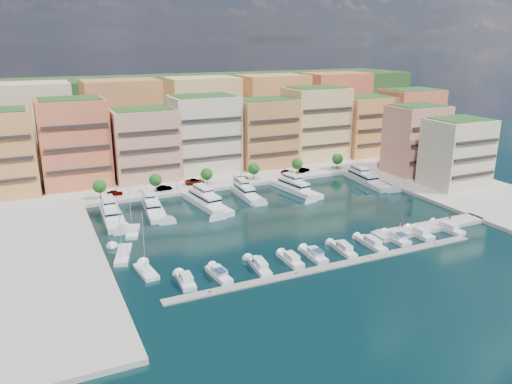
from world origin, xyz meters
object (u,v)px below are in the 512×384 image
at_px(sailboat_0, 146,272).
at_px(person_1, 450,216).
at_px(tree_4, 297,164).
at_px(lamppost_3, 285,170).
at_px(tree_0, 99,186).
at_px(car_5, 304,170).
at_px(person_0, 402,223).
at_px(cruiser_4, 315,255).
at_px(car_3, 241,178).
at_px(yacht_6, 366,179).
at_px(cruiser_7, 397,238).
at_px(tender_1, 401,224).
at_px(car_2, 195,181).
at_px(cruiser_1, 219,275).
at_px(tree_2, 207,174).
at_px(lamppost_4, 331,164).
at_px(cruiser_3, 291,260).
at_px(yacht_3, 246,192).
at_px(yacht_0, 112,214).
at_px(car_1, 164,188).
at_px(lamppost_1, 177,183).
at_px(cruiser_5, 343,249).
at_px(yacht_4, 295,188).
at_px(sailboat_1, 123,255).
at_px(tree_3, 254,169).
at_px(car_4, 287,171).
at_px(tree_1, 155,180).
at_px(tender_0, 379,231).
at_px(tree_5, 337,159).
at_px(yacht_1, 153,207).
at_px(cruiser_6, 371,244).
at_px(cruiser_9, 447,228).
at_px(cruiser_2, 259,266).
at_px(lamppost_0, 116,190).
at_px(lamppost_2, 233,176).
at_px(cruiser_0, 186,281).
at_px(cruiser_8, 420,234).
at_px(yacht_2, 205,201).

xyz_separation_m(sailboat_0, person_1, (76.13, -3.86, 1.64)).
xyz_separation_m(tree_4, lamppost_3, (-6.00, -2.30, -0.92)).
height_order(tree_0, car_5, tree_0).
height_order(tree_4, person_0, tree_4).
relative_size(cruiser_4, car_3, 1.66).
bearing_deg(lamppost_3, yacht_6, -28.15).
xyz_separation_m(cruiser_7, tender_1, (7.61, 7.33, -0.12)).
bearing_deg(car_2, cruiser_1, 174.19).
distance_m(tree_2, sailboat_0, 59.26).
bearing_deg(lamppost_4, tree_2, 177.01).
bearing_deg(cruiser_3, yacht_3, 77.79).
relative_size(lamppost_3, yacht_0, 0.19).
relative_size(tender_1, car_1, 0.38).
bearing_deg(yacht_3, person_1, -48.30).
distance_m(lamppost_1, lamppost_3, 36.00).
height_order(cruiser_5, car_1, car_1).
xyz_separation_m(yacht_4, sailboat_1, (-56.52, -26.31, -0.79)).
bearing_deg(person_0, tree_3, -36.47).
bearing_deg(cruiser_7, sailboat_0, 172.32).
bearing_deg(yacht_4, cruiser_7, -86.99).
bearing_deg(cruiser_7, yacht_0, 142.70).
bearing_deg(cruiser_1, person_1, 3.36).
height_order(tree_3, car_4, tree_3).
relative_size(tree_1, car_3, 1.18).
distance_m(lamppost_3, yacht_6, 26.45).
bearing_deg(tender_0, yacht_3, 8.58).
bearing_deg(tender_1, car_3, 2.11).
bearing_deg(lamppost_4, tree_5, 29.90).
height_order(lamppost_3, yacht_1, yacht_1).
xyz_separation_m(tree_2, cruiser_6, (18.45, -58.10, -4.20)).
distance_m(cruiser_9, sailboat_0, 72.24).
bearing_deg(cruiser_9, yacht_0, 149.10).
relative_size(lamppost_4, sailboat_1, 0.32).
height_order(cruiser_2, sailboat_1, sailboat_1).
distance_m(lamppost_0, car_2, 25.91).
height_order(lamppost_2, cruiser_3, lamppost_2).
xyz_separation_m(tree_2, lamppost_3, (26.00, -2.30, -0.92)).
xyz_separation_m(lamppost_1, cruiser_1, (-8.15, -55.81, -3.26)).
height_order(lamppost_3, yacht_4, yacht_4).
distance_m(tree_0, cruiser_0, 58.67).
relative_size(yacht_3, cruiser_8, 2.30).
distance_m(lamppost_2, cruiser_6, 56.86).
bearing_deg(cruiser_3, tree_3, 72.66).
xyz_separation_m(yacht_2, cruiser_6, (24.20, -43.19, -0.66)).
bearing_deg(cruiser_0, lamppost_2, 59.52).
xyz_separation_m(yacht_6, tender_1, (-15.99, -36.05, -0.76)).
bearing_deg(yacht_2, car_1, 115.47).
bearing_deg(lamppost_4, tree_0, 178.27).
xyz_separation_m(cruiser_0, car_4, (54.42, 60.72, 1.14)).
xyz_separation_m(cruiser_9, person_0, (-10.23, 4.44, 1.41)).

